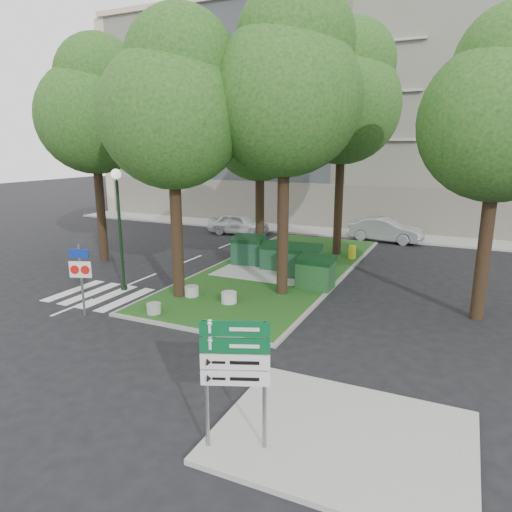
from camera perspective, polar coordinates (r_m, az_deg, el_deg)
The scene contains 26 objects.
ground at distance 15.38m, azimuth -10.12°, elevation -8.72°, with size 120.00×120.00×0.00m, color black.
median_island at distance 21.85m, azimuth 2.97°, elevation -1.63°, with size 6.00×16.00×0.12m, color #174213.
median_kerb at distance 21.85m, azimuth 2.97°, elevation -1.66°, with size 6.30×16.30×0.10m, color gray.
sidewalk_corner at distance 10.07m, azimuth 10.85°, elevation -21.28°, with size 5.00×4.00×0.12m, color #999993.
building_sidewalk at distance 31.74m, azimuth 9.21°, elevation 3.00°, with size 42.00×3.00×0.12m, color #999993.
zebra_crossing at distance 18.70m, azimuth -17.01°, elevation -5.03°, with size 5.00×3.00×0.01m, color silver.
apartment_building at distance 38.57m, azimuth 12.84°, elevation 16.53°, with size 41.00×12.00×16.00m, color beige.
tree_median_near_left at distance 17.23m, azimuth -10.16°, elevation 18.49°, with size 5.20×5.20×10.53m.
tree_median_near_right at distance 17.45m, azimuth 3.99°, elevation 20.80°, with size 5.60×5.60×11.46m.
tree_median_mid at distance 22.65m, azimuth 0.77°, elevation 16.60°, with size 4.80×4.80×9.99m.
tree_median_far at distance 24.54m, azimuth 11.09°, elevation 19.26°, with size 5.80×5.80×11.93m.
tree_street_left at distance 24.38m, azimuth -19.50°, elevation 17.23°, with size 5.40×5.40×11.00m.
tree_street_right at distance 16.72m, azimuth 28.65°, elevation 16.12°, with size 5.00×5.00×10.06m.
dumpster_a at distance 22.42m, azimuth -0.98°, elevation 0.74°, with size 1.67×1.28×1.43m.
dumpster_b at distance 21.54m, azimuth 2.52°, elevation 0.01°, with size 1.44×1.06×1.28m.
dumpster_c at distance 20.28m, azimuth 5.88°, elevation -0.67°, with size 1.64×1.20×1.45m.
dumpster_d at distance 18.73m, azimuth 7.44°, elevation -2.05°, with size 1.50×1.08×1.36m.
bollard_left at distance 16.32m, azimuth -12.65°, elevation -6.40°, with size 0.50×0.50×0.36m, color gray.
bollard_right at distance 17.00m, azimuth -3.39°, elevation -5.18°, with size 0.57×0.57×0.41m, color #AAABA6.
bollard_mid at distance 17.88m, azimuth -8.06°, elevation -4.37°, with size 0.54×0.54×0.39m, color #A1A19C.
litter_bin at distance 24.08m, azimuth 11.93°, elevation 0.48°, with size 0.38×0.38×0.66m, color gold.
street_lamp at distance 19.00m, azimuth -16.75°, elevation 4.87°, with size 0.39×0.39×4.92m.
traffic_sign_pole at distance 16.68m, azimuth -21.05°, elevation -1.72°, with size 0.73×0.31×2.56m.
directional_sign at distance 8.68m, azimuth -2.63°, elevation -13.39°, with size 1.22×0.52×2.59m.
car_white at distance 30.82m, azimuth -2.18°, elevation 4.06°, with size 1.65×4.11×1.40m, color silver.
car_silver at distance 29.44m, azimuth 15.89°, elevation 3.17°, with size 1.55×4.46×1.47m, color #9A9BA2.
Camera 1 is at (8.29, -11.60, 5.77)m, focal length 32.00 mm.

